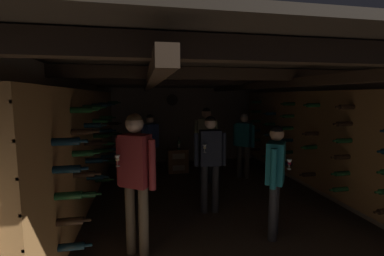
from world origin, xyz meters
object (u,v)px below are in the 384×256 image
at_px(person_host_center, 210,155).
at_px(person_guest_far_right, 244,140).
at_px(display_bottle, 179,144).
at_px(person_guest_near_right, 275,172).
at_px(wine_crate_stack, 178,161).
at_px(person_guest_rear_center, 206,138).
at_px(person_guest_near_left, 136,170).
at_px(person_guest_far_left, 150,141).

xyz_separation_m(person_host_center, person_guest_far_right, (1.27, 1.69, -0.06)).
relative_size(display_bottle, person_guest_near_right, 0.22).
xyz_separation_m(display_bottle, person_host_center, (0.19, -2.41, 0.25)).
distance_m(wine_crate_stack, person_guest_rear_center, 1.32).
xyz_separation_m(wine_crate_stack, person_guest_rear_center, (0.51, -0.96, 0.73)).
bearing_deg(person_host_center, person_guest_near_left, -139.85).
distance_m(wine_crate_stack, person_host_center, 2.56).
bearing_deg(person_guest_rear_center, person_guest_far_left, 161.23).
bearing_deg(display_bottle, person_guest_rear_center, -61.58).
height_order(wine_crate_stack, person_guest_far_right, person_guest_far_right).
relative_size(wine_crate_stack, person_host_center, 0.37).
distance_m(display_bottle, person_guest_far_left, 0.90).
bearing_deg(person_guest_rear_center, wine_crate_stack, 118.04).
relative_size(person_guest_far_right, person_guest_far_left, 1.00).
relative_size(person_host_center, person_guest_near_right, 1.04).
distance_m(person_guest_rear_center, person_guest_near_left, 2.90).
bearing_deg(person_guest_far_left, display_bottle, 34.52).
height_order(person_host_center, person_guest_near_left, person_guest_near_left).
relative_size(person_guest_rear_center, person_guest_near_left, 0.97).
xyz_separation_m(person_guest_near_right, person_guest_near_left, (-1.85, -0.07, 0.14)).
xyz_separation_m(person_guest_near_right, person_guest_far_right, (0.60, 2.62, -0.01)).
distance_m(display_bottle, person_guest_near_right, 3.45).
bearing_deg(person_host_center, person_guest_rear_center, 78.55).
bearing_deg(person_guest_far_right, display_bottle, 153.99).
xyz_separation_m(wine_crate_stack, person_host_center, (0.21, -2.46, 0.69)).
height_order(display_bottle, person_guest_rear_center, person_guest_rear_center).
bearing_deg(wine_crate_stack, person_guest_far_left, -142.29).
bearing_deg(person_guest_far_right, person_guest_near_right, -102.83).
bearing_deg(person_guest_far_left, person_guest_far_right, -5.57).
bearing_deg(person_guest_near_left, person_guest_far_left, 84.83).
relative_size(wine_crate_stack, display_bottle, 1.71).
xyz_separation_m(wine_crate_stack, person_guest_far_right, (1.48, -0.76, 0.62)).
xyz_separation_m(display_bottle, person_guest_far_left, (-0.73, -0.50, 0.19)).
bearing_deg(person_guest_far_right, person_guest_rear_center, -168.21).
bearing_deg(person_guest_rear_center, person_guest_far_right, 11.79).
height_order(person_guest_rear_center, person_guest_far_right, person_guest_rear_center).
bearing_deg(display_bottle, person_guest_far_right, -26.01).
bearing_deg(person_guest_far_right, person_host_center, -126.83).
bearing_deg(person_guest_near_left, person_guest_rear_center, 59.20).
xyz_separation_m(person_guest_rear_center, person_guest_far_right, (0.97, 0.20, -0.11)).
distance_m(person_guest_near_right, person_guest_rear_center, 2.45).
xyz_separation_m(person_host_center, person_guest_near_left, (-1.18, -1.00, 0.09)).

